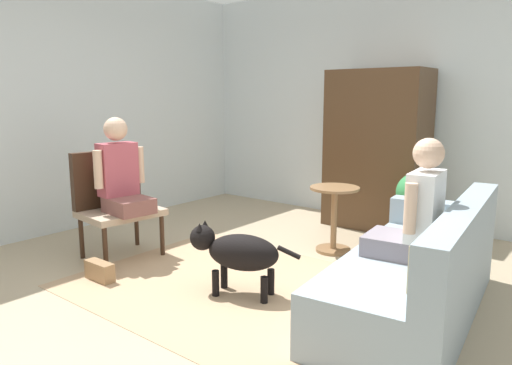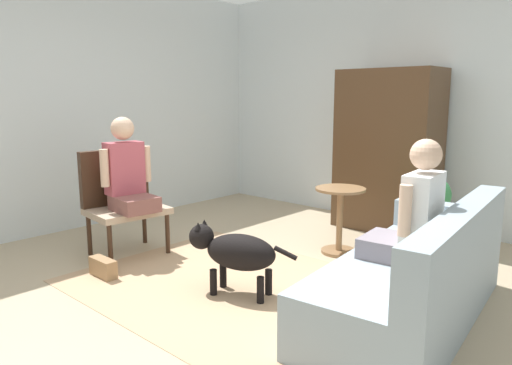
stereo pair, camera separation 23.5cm
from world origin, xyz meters
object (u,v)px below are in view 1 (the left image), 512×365
object	(u,v)px
handbag	(100,271)
dog	(237,252)
person_on_couch	(416,212)
couch	(420,274)
person_on_armchair	(121,174)
armoire_cabinet	(376,150)
armchair	(113,196)
round_end_table	(334,214)
potted_plant	(418,205)

from	to	relation	value
handbag	dog	bearing A→B (deg)	24.77
person_on_couch	handbag	size ratio (longest dim) A/B	2.84
couch	person_on_armchair	distance (m)	2.73
handbag	armoire_cabinet	bearing A→B (deg)	70.58
couch	armoire_cabinet	size ratio (longest dim) A/B	1.15
person_on_couch	dog	world-z (taller)	person_on_couch
handbag	couch	bearing A→B (deg)	24.50
armoire_cabinet	armchair	bearing A→B (deg)	-121.76
armchair	dog	distance (m)	1.59
round_end_table	potted_plant	xyz separation A→B (m)	(0.66, 0.47, 0.09)
couch	person_on_couch	bearing A→B (deg)	-141.87
person_on_couch	handbag	bearing A→B (deg)	-155.80
dog	handbag	xyz separation A→B (m)	(-1.09, -0.50, -0.27)
couch	armchair	bearing A→B (deg)	-168.98
person_on_couch	round_end_table	world-z (taller)	person_on_couch
person_on_armchair	dog	size ratio (longest dim) A/B	1.02
person_on_armchair	handbag	size ratio (longest dim) A/B	2.97
armchair	handbag	xyz separation A→B (m)	(0.49, -0.51, -0.50)
potted_plant	armoire_cabinet	size ratio (longest dim) A/B	0.44
couch	person_on_couch	size ratio (longest dim) A/B	2.51
round_end_table	handbag	xyz separation A→B (m)	(-1.14, -1.90, -0.30)
couch	dog	xyz separation A→B (m)	(-1.21, -0.55, 0.05)
armoire_cabinet	handbag	bearing A→B (deg)	-109.42
armchair	potted_plant	world-z (taller)	armchair
couch	armoire_cabinet	distance (m)	2.39
dog	armoire_cabinet	bearing A→B (deg)	90.66
couch	dog	world-z (taller)	couch
armchair	armoire_cabinet	xyz separation A→B (m)	(1.54, 2.49, 0.33)
person_on_couch	armoire_cabinet	bearing A→B (deg)	121.17
couch	round_end_table	distance (m)	1.44
dog	handbag	bearing A→B (deg)	-155.23
dog	potted_plant	size ratio (longest dim) A/B	1.06
person_on_couch	potted_plant	world-z (taller)	person_on_couch
handbag	potted_plant	bearing A→B (deg)	52.72
person_on_couch	person_on_armchair	world-z (taller)	person_on_armchair
couch	round_end_table	world-z (taller)	couch
person_on_armchair	dog	distance (m)	1.48
couch	armoire_cabinet	xyz separation A→B (m)	(-1.24, 1.95, 0.62)
person_on_couch	round_end_table	size ratio (longest dim) A/B	1.28
armoire_cabinet	couch	bearing A→B (deg)	-57.47
person_on_couch	armoire_cabinet	world-z (taller)	armoire_cabinet
person_on_couch	potted_plant	bearing A→B (deg)	108.71
potted_plant	dog	bearing A→B (deg)	-110.97
potted_plant	handbag	distance (m)	3.00
round_end_table	dog	size ratio (longest dim) A/B	0.76
armchair	dog	bearing A→B (deg)	-0.18
couch	person_on_armchair	xyz separation A→B (m)	(-2.62, -0.56, 0.52)
person_on_armchair	handbag	xyz separation A→B (m)	(0.32, -0.49, -0.73)
round_end_table	armoire_cabinet	world-z (taller)	armoire_cabinet
person_on_couch	handbag	distance (m)	2.56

